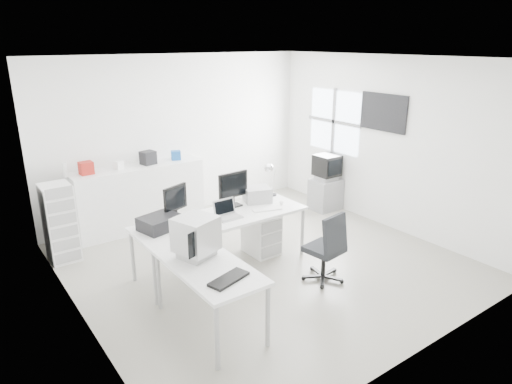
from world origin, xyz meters
TOP-DOWN VIEW (x-y plane):
  - floor at (0.00, 0.00)m, footprint 5.00×5.00m
  - ceiling at (0.00, 0.00)m, footprint 5.00×5.00m
  - back_wall at (0.00, 2.50)m, footprint 5.00×0.02m
  - left_wall at (-2.50, 0.00)m, footprint 0.02×5.00m
  - right_wall at (2.50, 0.00)m, footprint 0.02×5.00m
  - window at (2.48, 1.20)m, footprint 0.02×1.20m
  - wall_picture at (2.47, 0.10)m, footprint 0.04×0.90m
  - main_desk at (-0.55, 0.23)m, footprint 2.40×0.80m
  - side_desk at (-1.40, -0.87)m, footprint 0.70×1.40m
  - drawer_pedestal at (0.15, 0.28)m, footprint 0.40×0.50m
  - inkjet_printer at (-1.40, 0.33)m, footprint 0.55×0.47m
  - lcd_monitor_small at (-1.10, 0.48)m, footprint 0.44×0.34m
  - lcd_monitor_large at (-0.20, 0.48)m, footprint 0.49×0.22m
  - laptop at (-0.50, 0.13)m, footprint 0.38×0.39m
  - white_keyboard at (0.10, 0.08)m, footprint 0.44×0.24m
  - white_mouse at (0.40, 0.13)m, footprint 0.06×0.06m
  - laser_printer at (0.20, 0.45)m, footprint 0.46×0.43m
  - desk_lamp at (0.55, 0.53)m, footprint 0.15×0.15m
  - crt_monitor at (-1.40, -0.62)m, footprint 0.47×0.47m
  - black_keyboard at (-1.40, -1.27)m, footprint 0.48×0.29m
  - office_chair at (0.34, -0.85)m, footprint 0.64×0.64m
  - tv_cabinet at (2.22, 1.06)m, footprint 0.53×0.43m
  - crt_tv at (2.22, 1.06)m, footprint 0.50×0.48m
  - sideboard at (-0.91, 2.24)m, footprint 2.14×0.53m
  - clutter_box_a at (-1.71, 2.24)m, footprint 0.20×0.18m
  - clutter_box_b at (-1.21, 2.24)m, footprint 0.17×0.16m
  - clutter_box_c at (-0.71, 2.24)m, footprint 0.25×0.24m
  - clutter_box_d at (-0.21, 2.24)m, footprint 0.19×0.18m
  - clutter_bottle at (-2.01, 2.28)m, footprint 0.07×0.07m
  - filing_cabinet at (-2.28, 1.78)m, footprint 0.39×0.47m

SIDE VIEW (x-z plane):
  - floor at x=0.00m, z-range -0.01..0.01m
  - tv_cabinet at x=2.22m, z-range 0.00..0.57m
  - drawer_pedestal at x=0.15m, z-range 0.00..0.60m
  - main_desk at x=-0.55m, z-range 0.00..0.75m
  - side_desk at x=-1.40m, z-range 0.00..0.75m
  - office_chair at x=0.34m, z-range 0.00..0.97m
  - sideboard at x=-0.91m, z-range 0.00..1.07m
  - filing_cabinet at x=-2.28m, z-range 0.00..1.12m
  - white_keyboard at x=0.10m, z-range 0.75..0.77m
  - black_keyboard at x=-1.40m, z-range 0.75..0.78m
  - white_mouse at x=0.40m, z-range 0.75..0.81m
  - crt_tv at x=2.22m, z-range 0.57..1.02m
  - inkjet_printer at x=-1.40m, z-range 0.75..0.92m
  - laser_printer at x=0.20m, z-range 0.75..0.96m
  - laptop at x=-0.50m, z-range 0.75..0.99m
  - crt_monitor at x=-1.40m, z-range 0.75..1.18m
  - desk_lamp at x=0.55m, z-range 0.75..1.18m
  - lcd_monitor_small at x=-1.10m, z-range 0.75..1.24m
  - lcd_monitor_large at x=-0.20m, z-range 0.75..1.25m
  - clutter_box_b at x=-1.21m, z-range 1.07..1.20m
  - clutter_box_d at x=-0.21m, z-range 1.07..1.22m
  - clutter_box_a at x=-1.71m, z-range 1.07..1.26m
  - clutter_box_c at x=-0.71m, z-range 1.07..1.29m
  - clutter_bottle at x=-2.01m, z-range 1.07..1.29m
  - back_wall at x=0.00m, z-range 0.00..2.80m
  - left_wall at x=-2.50m, z-range 0.00..2.80m
  - right_wall at x=2.50m, z-range 0.00..2.80m
  - window at x=2.48m, z-range 1.05..2.15m
  - wall_picture at x=2.47m, z-range 1.60..2.20m
  - ceiling at x=0.00m, z-range 2.79..2.80m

